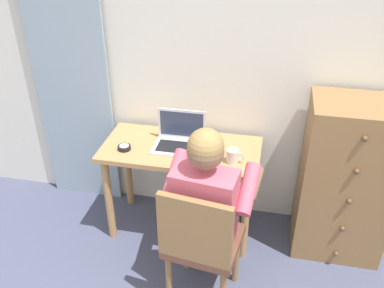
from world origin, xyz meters
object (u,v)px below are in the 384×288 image
at_px(dresser, 345,180).
at_px(computer_mouse, 217,149).
at_px(chair, 201,242).
at_px(laptop, 179,139).
at_px(desk, 181,163).
at_px(person_seated, 210,198).
at_px(coffee_mug, 233,156).
at_px(desk_clock, 124,148).

distance_m(dresser, computer_mouse, 0.89).
height_order(chair, laptop, laptop).
distance_m(desk, person_seated, 0.55).
distance_m(laptop, coffee_mug, 0.41).
relative_size(person_seated, laptop, 3.53).
bearing_deg(desk_clock, laptop, 19.54).
height_order(dresser, chair, dresser).
height_order(computer_mouse, desk_clock, computer_mouse).
distance_m(laptop, computer_mouse, 0.27).
bearing_deg(computer_mouse, coffee_mug, -58.30).
distance_m(desk, computer_mouse, 0.29).
bearing_deg(laptop, person_seated, -58.31).
bearing_deg(computer_mouse, person_seated, -99.49).
relative_size(chair, person_seated, 0.74).
height_order(computer_mouse, coffee_mug, coffee_mug).
xyz_separation_m(person_seated, coffee_mug, (0.09, 0.35, 0.09)).
relative_size(laptop, computer_mouse, 3.43).
relative_size(dresser, chair, 1.28).
height_order(dresser, coffee_mug, dresser).
relative_size(dresser, computer_mouse, 11.48).
bearing_deg(computer_mouse, desk_clock, 176.46).
distance_m(desk, desk_clock, 0.41).
bearing_deg(desk_clock, computer_mouse, 10.18).
height_order(desk, computer_mouse, computer_mouse).
bearing_deg(dresser, chair, -140.92).
height_order(desk, dresser, dresser).
relative_size(computer_mouse, coffee_mug, 0.83).
relative_size(chair, laptop, 2.61).
height_order(person_seated, coffee_mug, person_seated).
height_order(dresser, person_seated, person_seated).
xyz_separation_m(dresser, chair, (-0.86, -0.70, -0.07)).
relative_size(person_seated, coffee_mug, 10.10).
xyz_separation_m(dresser, laptop, (-1.14, -0.03, 0.20)).
bearing_deg(desk, laptop, 121.10).
height_order(laptop, computer_mouse, laptop).
distance_m(desk, coffee_mug, 0.43).
distance_m(person_seated, computer_mouse, 0.48).
xyz_separation_m(chair, person_seated, (0.02, 0.18, 0.18)).
relative_size(person_seated, desk_clock, 13.46).
height_order(person_seated, computer_mouse, person_seated).
xyz_separation_m(chair, computer_mouse, (-0.01, 0.66, 0.24)).
bearing_deg(desk_clock, dresser, 6.00).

